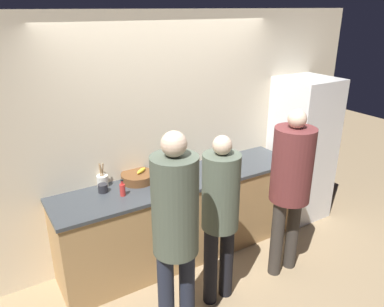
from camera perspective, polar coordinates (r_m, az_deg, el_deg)
The scene contains 14 objects.
ground_plane at distance 4.18m, azimuth 1.11°, elevation -17.30°, with size 14.00×14.00×0.00m, color #9E8460.
wall_back at distance 4.08m, azimuth -3.98°, elevation 2.56°, with size 5.20×0.06×2.60m.
counter at distance 4.17m, azimuth -1.61°, elevation -9.53°, with size 2.72×0.67×0.94m.
refrigerator at distance 4.99m, azimuth 16.32°, elevation 0.59°, with size 0.65×0.67×1.83m.
person_left at distance 2.83m, azimuth -2.53°, elevation -10.90°, with size 0.35×0.35×1.84m.
person_center at distance 3.32m, azimuth 4.34°, elevation -8.45°, with size 0.33×0.33×1.65m.
person_right at distance 3.75m, azimuth 14.84°, elevation -3.59°, with size 0.39×0.39×1.75m.
fruit_bowl at distance 3.90m, azimuth -8.25°, elevation -3.58°, with size 0.34×0.34×0.13m.
utensil_crock at distance 3.85m, azimuth -13.48°, elevation -4.03°, with size 0.11×0.11×0.25m.
bottle_red at distance 3.62m, azimuth -10.54°, elevation -5.39°, with size 0.05×0.05×0.17m.
bottle_green at distance 4.11m, azimuth -0.58°, elevation -1.34°, with size 0.06×0.06×0.23m.
cup_white at distance 4.21m, azimuth 2.74°, elevation -1.37°, with size 0.09×0.09×0.09m.
cup_black at distance 3.74m, azimuth -13.43°, elevation -5.16°, with size 0.09×0.09×0.08m.
potted_plant at distance 4.11m, azimuth -2.35°, elevation -0.91°, with size 0.13×0.13×0.21m.
Camera 1 is at (-1.76, -2.74, 2.62)m, focal length 35.00 mm.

